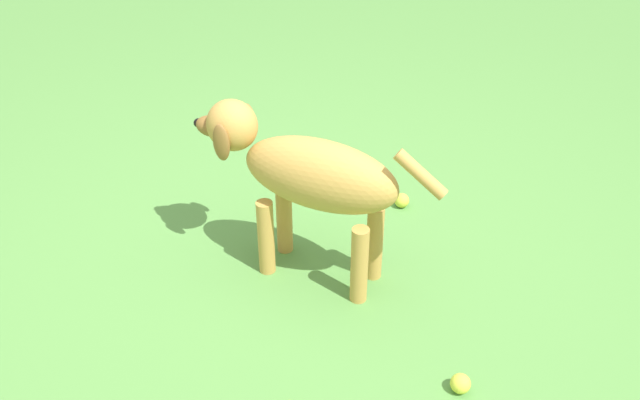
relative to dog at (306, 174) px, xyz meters
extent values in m
plane|color=#548C42|center=(0.06, 0.08, -0.44)|extent=(14.00, 14.00, 0.00)
ellipsoid|color=#C69347|center=(-0.06, 0.02, 0.01)|extent=(0.63, 0.38, 0.26)
cylinder|color=#C69347|center=(0.15, 0.04, -0.28)|extent=(0.06, 0.06, 0.32)
cylinder|color=#C69347|center=(0.11, -0.11, -0.28)|extent=(0.06, 0.06, 0.32)
cylinder|color=#C69347|center=(-0.22, 0.14, -0.28)|extent=(0.06, 0.06, 0.32)
cylinder|color=#C69347|center=(-0.26, -0.01, -0.28)|extent=(0.06, 0.06, 0.32)
ellipsoid|color=#C69347|center=(0.29, -0.08, 0.13)|extent=(0.23, 0.22, 0.19)
ellipsoid|color=olive|center=(0.37, -0.10, 0.10)|extent=(0.15, 0.12, 0.08)
sphere|color=black|center=(0.43, -0.12, 0.10)|extent=(0.03, 0.03, 0.03)
ellipsoid|color=olive|center=(0.30, 0.01, 0.10)|extent=(0.07, 0.05, 0.15)
ellipsoid|color=olive|center=(0.25, -0.16, 0.10)|extent=(0.07, 0.05, 0.15)
cylinder|color=#C69347|center=(-0.41, 0.11, 0.11)|extent=(0.20, 0.09, 0.15)
sphere|color=#CDD740|center=(-0.33, -0.50, -0.41)|extent=(0.07, 0.07, 0.07)
sphere|color=#D8DE42|center=(-0.60, 0.51, -0.41)|extent=(0.07, 0.07, 0.07)
sphere|color=#BFE13E|center=(-0.12, -0.79, -0.41)|extent=(0.07, 0.07, 0.07)
camera|label=1|loc=(-0.42, 2.04, 1.28)|focal=38.26mm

